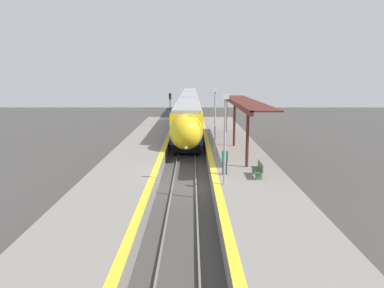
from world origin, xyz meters
The scene contains 12 objects.
ground_plane centered at (0.00, 0.00, 0.00)m, with size 120.00×120.00×0.00m, color #423F3D.
rail_left centered at (-0.72, 0.00, 0.07)m, with size 0.08×90.00×0.15m, color slate.
rail_right centered at (0.72, 0.00, 0.07)m, with size 0.08×90.00×0.15m, color slate.
train centered at (0.00, 37.20, 2.27)m, with size 2.78×62.60×3.96m.
platform_right centered at (3.86, 0.00, 0.46)m, with size 4.49×64.00×0.93m.
platform_left centered at (-3.72, 0.00, 0.46)m, with size 4.22×64.00×0.93m.
platform_bench centered at (4.32, -0.80, 1.40)m, with size 0.44×1.59×0.89m.
person_waiting centered at (2.42, -0.22, 1.76)m, with size 0.36×0.22×1.62m.
railway_signal centered at (-2.07, 21.64, 2.89)m, with size 0.28×0.28×4.77m.
lamppost_near centered at (2.21, -2.31, 3.73)m, with size 0.36×0.20×4.84m.
lamppost_mid centered at (2.21, 6.41, 3.73)m, with size 0.36×0.20×4.84m.
station_canopy centered at (4.59, 9.21, 4.46)m, with size 2.02×18.01×3.78m.
Camera 1 is at (0.47, -21.86, 6.69)m, focal length 35.00 mm.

